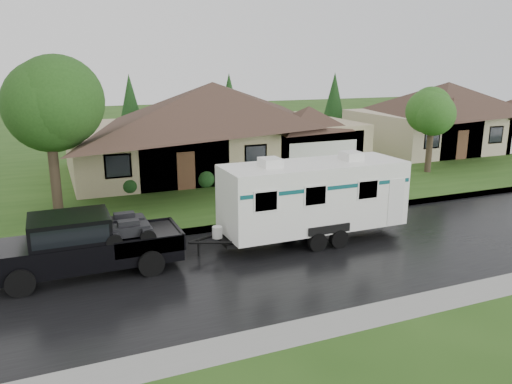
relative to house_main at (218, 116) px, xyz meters
The scene contains 11 objects.
ground 14.48m from the house_main, 99.41° to the right, with size 140.00×140.00×0.00m, color #294C17.
road 16.40m from the house_main, 98.24° to the right, with size 140.00×8.00×0.01m, color black.
curb 12.32m from the house_main, 101.19° to the right, with size 140.00×0.50×0.15m, color gray.
lawn 4.36m from the house_main, 153.11° to the left, with size 140.00×26.00×0.15m, color #294C17.
house_main is the anchor object (origin of this frame).
house_neighbor 19.98m from the house_main, ahead, with size 15.12×9.72×6.45m.
tree_left_green 12.32m from the house_main, 146.58° to the right, with size 4.30×4.30×7.12m.
tree_right_green 13.52m from the house_main, 27.95° to the right, with size 3.34×3.34×5.52m.
shrub_row 5.42m from the house_main, 93.69° to the right, with size 13.60×1.00×1.00m.
pickup_truck 17.39m from the house_main, 124.20° to the right, with size 6.28×2.39×2.09m.
travel_trailer 14.37m from the house_main, 93.46° to the right, with size 7.75×2.72×3.48m.
Camera 1 is at (-8.06, -17.10, 6.92)m, focal length 35.00 mm.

